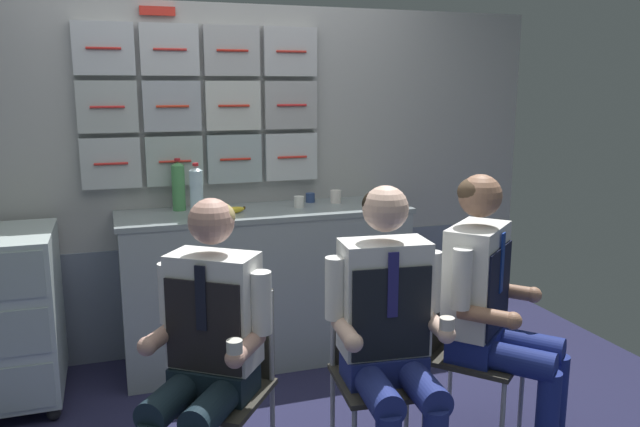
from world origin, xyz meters
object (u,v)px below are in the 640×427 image
Objects in this scene: service_trolley at (19,312)px; crew_member_right at (390,325)px; coffee_cup_spare at (336,196)px; folding_chair_right at (377,353)px; snack_banana at (232,210)px; folding_chair_by_counter at (457,334)px; water_bottle_blue_cap at (196,192)px; folding_chair_left at (225,365)px; crew_member_left at (206,342)px; crew_member_by_counter at (492,300)px.

crew_member_right is at bearing -38.93° from service_trolley.
folding_chair_right is at bearing -102.01° from coffee_cup_spare.
snack_banana is (-0.41, 1.16, 0.45)m from folding_chair_right.
crew_member_right reaches higher than folding_chair_by_counter.
folding_chair_by_counter is 1.58m from water_bottle_blue_cap.
folding_chair_right is at bearing -70.47° from snack_banana.
water_bottle_blue_cap reaches higher than folding_chair_by_counter.
folding_chair_by_counter is 1.45m from snack_banana.
folding_chair_left is 1.00× the size of folding_chair_right.
water_bottle_blue_cap reaches higher than snack_banana.
folding_chair_left is 0.67× the size of crew_member_left.
crew_member_left reaches higher than coffee_cup_spare.
crew_member_left reaches higher than service_trolley.
folding_chair_by_counter is at bearing 26.83° from crew_member_right.
crew_member_by_counter is 1.67m from water_bottle_blue_cap.
water_bottle_blue_cap is 1.81× the size of snack_banana.
snack_banana is (0.25, 1.07, 0.45)m from folding_chair_left.
snack_banana is at bearing 109.53° from folding_chair_right.
service_trolley is at bearing 153.18° from folding_chair_by_counter.
folding_chair_right is (1.57, -1.10, 0.01)m from service_trolley.
crew_member_right is at bearing -20.73° from folding_chair_left.
coffee_cup_spare is (0.28, 1.30, 0.47)m from folding_chair_right.
folding_chair_right is at bearing -170.24° from folding_chair_by_counter.
crew_member_left is 15.40× the size of coffee_cup_spare.
water_bottle_blue_cap reaches higher than folding_chair_right.
crew_member_by_counter is (1.21, -0.13, 0.20)m from folding_chair_left.
service_trolley is 2.42m from crew_member_by_counter.
crew_member_right reaches higher than folding_chair_left.
crew_member_right is 1.53× the size of folding_chair_by_counter.
crew_member_by_counter is at bearing -49.08° from folding_chair_by_counter.
folding_chair_left is at bearing 54.37° from crew_member_left.
crew_member_left is at bearing -96.75° from water_bottle_blue_cap.
crew_member_left is at bearing -125.63° from folding_chair_left.
crew_member_left is 0.75m from crew_member_right.
crew_member_by_counter is at bearing -28.24° from service_trolley.
crew_member_by_counter is at bearing 11.57° from crew_member_right.
folding_chair_left is 1.60m from coffee_cup_spare.
folding_chair_left is at bearing -48.05° from service_trolley.
crew_member_left is 1.49× the size of folding_chair_right.
crew_member_left reaches higher than snack_banana.
snack_banana is at bearing 74.06° from crew_member_left.
service_trolley is at bearing 151.76° from crew_member_by_counter.
crew_member_left is 7.20× the size of snack_banana.
crew_member_left is at bearing -179.89° from crew_member_by_counter.
folding_chair_right is at bearing -60.25° from water_bottle_blue_cap.
water_bottle_blue_cap is (-1.07, 1.01, 0.58)m from folding_chair_by_counter.
crew_member_right reaches higher than water_bottle_blue_cap.
crew_member_right is 1.40m from snack_banana.
crew_member_right is at bearing -168.43° from crew_member_by_counter.
coffee_cup_spare is (-0.17, 1.22, 0.47)m from folding_chair_by_counter.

